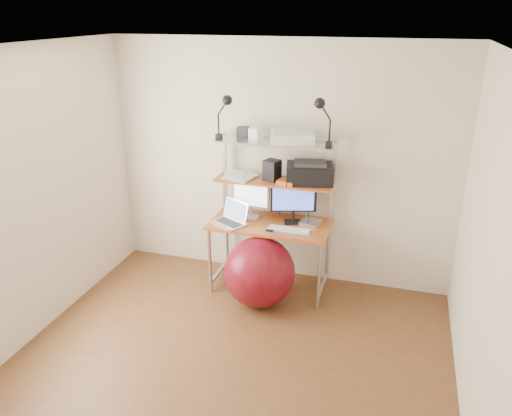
{
  "coord_description": "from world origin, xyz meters",
  "views": [
    {
      "loc": [
        1.18,
        -3.0,
        2.75
      ],
      "look_at": [
        -0.06,
        1.15,
        1.01
      ],
      "focal_mm": 35.0,
      "sensor_mm": 36.0,
      "label": 1
    }
  ],
  "objects_px": {
    "exercise_ball": "(259,272)",
    "laptop": "(233,218)",
    "monitor_silver": "(251,196)",
    "printer": "(310,173)",
    "monitor_black": "(294,201)"
  },
  "relations": [
    {
      "from": "laptop",
      "to": "printer",
      "type": "relative_size",
      "value": 0.81
    },
    {
      "from": "monitor_silver",
      "to": "monitor_black",
      "type": "xyz_separation_m",
      "value": [
        0.45,
        -0.01,
        -0.0
      ]
    },
    {
      "from": "laptop",
      "to": "printer",
      "type": "distance_m",
      "value": 0.89
    },
    {
      "from": "monitor_black",
      "to": "exercise_ball",
      "type": "xyz_separation_m",
      "value": [
        -0.23,
        -0.42,
        -0.62
      ]
    },
    {
      "from": "exercise_ball",
      "to": "laptop",
      "type": "bearing_deg",
      "value": 147.06
    },
    {
      "from": "monitor_black",
      "to": "printer",
      "type": "bearing_deg",
      "value": 10.63
    },
    {
      "from": "exercise_ball",
      "to": "monitor_silver",
      "type": "bearing_deg",
      "value": 117.14
    },
    {
      "from": "laptop",
      "to": "monitor_black",
      "type": "bearing_deg",
      "value": 47.38
    },
    {
      "from": "monitor_black",
      "to": "printer",
      "type": "relative_size",
      "value": 0.91
    },
    {
      "from": "monitor_silver",
      "to": "exercise_ball",
      "type": "bearing_deg",
      "value": -60.03
    },
    {
      "from": "laptop",
      "to": "exercise_ball",
      "type": "relative_size",
      "value": 0.59
    },
    {
      "from": "monitor_black",
      "to": "laptop",
      "type": "bearing_deg",
      "value": -178.01
    },
    {
      "from": "monitor_silver",
      "to": "laptop",
      "type": "distance_m",
      "value": 0.3
    },
    {
      "from": "monitor_silver",
      "to": "printer",
      "type": "relative_size",
      "value": 0.86
    },
    {
      "from": "monitor_black",
      "to": "exercise_ball",
      "type": "bearing_deg",
      "value": -135.23
    }
  ]
}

